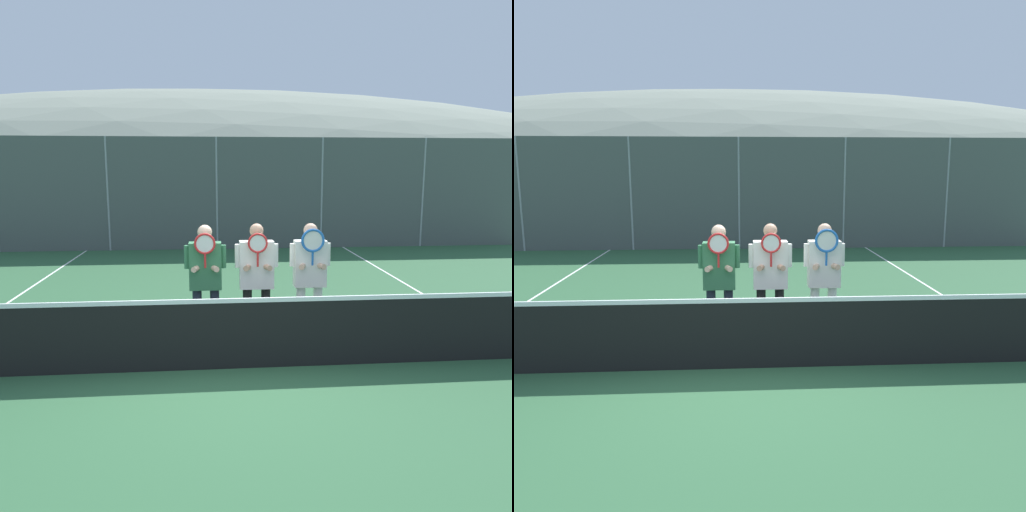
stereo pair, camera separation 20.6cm
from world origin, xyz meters
TOP-DOWN VIEW (x-y plane):
  - ground_plane at (0.00, 0.00)m, footprint 120.00×120.00m
  - hill_distant at (0.00, 57.33)m, footprint 114.42×63.57m
  - clubhouse_building at (-0.05, 17.25)m, footprint 20.23×5.50m
  - fence_back at (0.00, 9.65)m, footprint 19.97×0.06m
  - tennis_net at (0.00, 0.00)m, footprint 10.89×0.09m
  - court_line_right_sideline at (4.05, 3.00)m, footprint 0.05×16.00m
  - player_leftmost at (-0.29, 0.86)m, footprint 0.58×0.34m
  - player_center_left at (0.43, 0.83)m, footprint 0.61×0.34m
  - player_center_right at (1.20, 0.89)m, footprint 0.59×0.34m
  - car_far_left at (-6.08, 12.40)m, footprint 4.21×2.02m
  - car_left_of_center at (-1.40, 12.44)m, footprint 4.33×2.05m
  - car_center at (3.29, 12.61)m, footprint 4.21×1.91m
  - car_right_of_center at (8.20, 12.61)m, footprint 4.78×2.10m

SIDE VIEW (x-z plane):
  - ground_plane at x=0.00m, z-range 0.00..0.00m
  - hill_distant at x=0.00m, z-range -11.12..11.12m
  - court_line_right_sideline at x=4.05m, z-range 0.00..0.01m
  - tennis_net at x=0.00m, z-range -0.03..0.98m
  - car_right_of_center at x=8.20m, z-range 0.03..1.72m
  - car_far_left at x=-6.08m, z-range 0.02..1.77m
  - car_left_of_center at x=-1.40m, z-range 0.02..1.79m
  - car_center at x=3.29m, z-range 0.02..1.81m
  - player_leftmost at x=-0.29m, z-range 0.16..1.89m
  - player_center_left at x=0.43m, z-range 0.15..1.91m
  - player_center_right at x=1.20m, z-range 0.16..1.91m
  - fence_back at x=0.00m, z-range 0.00..3.47m
  - clubhouse_building at x=-0.05m, z-range 0.02..3.58m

